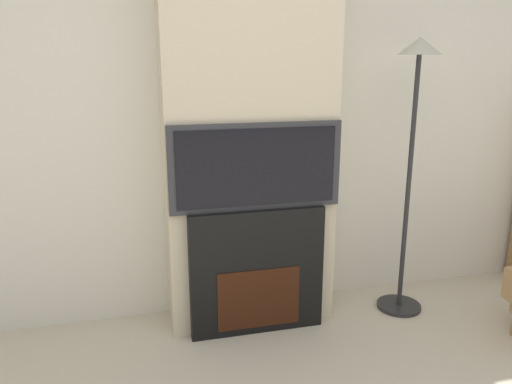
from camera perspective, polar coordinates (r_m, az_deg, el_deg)
The scene contains 5 objects.
wall_back at distance 3.13m, azimuth -1.68°, elevation 10.21°, with size 6.00×0.06×2.70m.
chimney_breast at distance 2.94m, azimuth -0.82°, elevation 9.90°, with size 1.01×0.34×2.70m.
fireplace at distance 3.03m, azimuth 0.01°, elevation -8.96°, with size 0.81×0.15×0.77m.
television at distance 2.83m, azimuth 0.02°, elevation 2.92°, with size 1.00×0.07×0.50m.
floor_lamp at distance 3.20m, azimuth 17.55°, elevation 7.21°, with size 0.29×0.29×1.73m.
Camera 1 is at (-0.68, -1.02, 1.61)m, focal length 35.00 mm.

